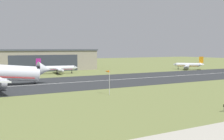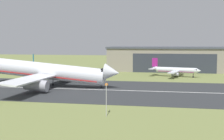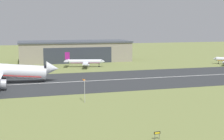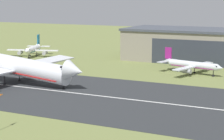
{
  "view_description": "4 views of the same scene",
  "coord_description": "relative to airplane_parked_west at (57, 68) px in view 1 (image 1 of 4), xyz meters",
  "views": [
    {
      "loc": [
        -52.47,
        -1.86,
        13.42
      ],
      "look_at": [
        1.24,
        84.65,
        6.23
      ],
      "focal_mm": 50.0,
      "sensor_mm": 36.0,
      "label": 1
    },
    {
      "loc": [
        6.78,
        11.84,
        15.57
      ],
      "look_at": [
        -9.12,
        95.6,
        7.73
      ],
      "focal_mm": 50.0,
      "sensor_mm": 36.0,
      "label": 2
    },
    {
      "loc": [
        -23.05,
        -14.45,
        22.76
      ],
      "look_at": [
        3.72,
        79.59,
        8.57
      ],
      "focal_mm": 50.0,
      "sensor_mm": 36.0,
      "label": 3
    },
    {
      "loc": [
        49.3,
        12.37,
        25.27
      ],
      "look_at": [
        6.53,
        97.04,
        9.28
      ],
      "focal_mm": 70.0,
      "sensor_mm": 36.0,
      "label": 4
    }
  ],
  "objects": [
    {
      "name": "airplane_parked_west",
      "position": [
        0.0,
        0.0,
        0.0
      ],
      "size": [
        22.73,
        21.95,
        8.1
      ],
      "color": "silver",
      "rests_on": "ground_plane"
    },
    {
      "name": "windsock_pole",
      "position": [
        -15.09,
        -76.38,
        3.33
      ],
      "size": [
        0.86,
        2.39,
        7.02
      ],
      "color": "#B7B7BC",
      "rests_on": "ground_plane"
    },
    {
      "name": "hangar_building",
      "position": [
        -0.53,
        29.6,
        3.49
      ],
      "size": [
        68.96,
        26.46,
        12.75
      ],
      "color": "gray",
      "rests_on": "ground_plane"
    },
    {
      "name": "runway_centreline",
      "position": [
        -8.74,
        -42.78,
        -2.84
      ],
      "size": [
        325.38,
        0.7,
        0.01
      ],
      "primitive_type": "cube",
      "color": "silver",
      "rests_on": "runway_strip"
    },
    {
      "name": "ground_plane",
      "position": [
        -8.74,
        -97.11,
        -2.91
      ],
      "size": [
        601.53,
        601.53,
        0.0
      ],
      "primitive_type": "plane",
      "color": "olive"
    },
    {
      "name": "runway_strip",
      "position": [
        -8.74,
        -42.78,
        -2.88
      ],
      "size": [
        361.53,
        46.06,
        0.06
      ],
      "primitive_type": "cube",
      "color": "#2B2D30",
      "rests_on": "ground_plane"
    },
    {
      "name": "airplane_parked_centre",
      "position": [
        82.39,
        -12.79,
        -0.1
      ],
      "size": [
        18.93,
        18.68,
        8.17
      ],
      "color": "silver",
      "rests_on": "ground_plane"
    }
  ]
}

